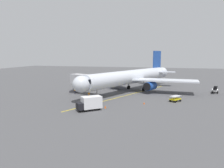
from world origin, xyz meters
TOP-DOWN VIEW (x-y plane):
  - ground_plane at (0.00, 0.00)m, footprint 220.00×220.00m
  - apron_lead_in_line at (1.50, 5.22)m, footprint 16.78×36.51m
  - airplane at (1.38, -1.04)m, footprint 31.90×38.05m
  - jet_bridge at (10.94, 7.01)m, footprint 11.13×6.95m
  - ground_crew_marshaller at (14.96, 6.67)m, footprint 0.47×0.44m
  - ground_crew_wing_walker at (8.93, 11.84)m, footprint 0.46×0.37m
  - baggage_cart_near_nose at (-10.42, 9.09)m, footprint 2.65×2.93m
  - belt_loader_portside at (-21.09, -4.62)m, footprint 1.89×4.71m
  - box_truck_starboard_side at (5.24, 20.95)m, footprint 4.74×4.50m
  - tug_rear_apron at (15.11, -0.95)m, footprint 1.82×2.48m
  - safety_cone_nose_left at (-4.03, 13.41)m, footprint 0.32×0.32m
  - safety_cone_nose_right at (2.85, 18.70)m, footprint 0.32×0.32m

SIDE VIEW (x-z plane):
  - ground_plane at x=0.00m, z-range 0.00..0.00m
  - apron_lead_in_line at x=1.50m, z-range 0.00..0.01m
  - safety_cone_nose_left at x=-4.03m, z-range 0.00..0.55m
  - safety_cone_nose_right at x=2.85m, z-range 0.00..0.55m
  - baggage_cart_near_nose at x=-10.42m, z-range 0.02..1.29m
  - tug_rear_apron at x=15.11m, z-range -0.05..1.45m
  - belt_loader_portside at x=-21.09m, z-range -0.45..1.88m
  - ground_crew_marshaller at x=14.96m, z-range 0.03..1.74m
  - ground_crew_wing_walker at x=8.93m, z-range 0.03..1.74m
  - box_truck_starboard_side at x=5.24m, z-range 0.08..2.70m
  - jet_bridge at x=10.94m, z-range 1.06..6.46m
  - airplane at x=1.38m, z-range -1.75..9.75m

